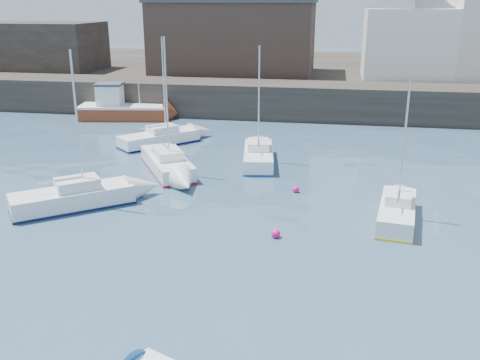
% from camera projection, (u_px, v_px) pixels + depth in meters
% --- Properties ---
extents(water, '(220.00, 220.00, 0.00)m').
position_uv_depth(water, '(171.00, 354.00, 15.95)').
color(water, '#2D4760').
rests_on(water, ground).
extents(quay_wall, '(90.00, 5.00, 3.00)m').
position_uv_depth(quay_wall, '(284.00, 100.00, 48.14)').
color(quay_wall, '#28231E').
rests_on(quay_wall, ground).
extents(land_strip, '(90.00, 32.00, 2.80)m').
position_uv_depth(land_strip, '(298.00, 75.00, 64.97)').
color(land_strip, '#28231E').
rests_on(land_strip, ground).
extents(bldg_east_d, '(11.14, 11.14, 8.95)m').
position_uv_depth(bldg_east_d, '(408.00, 30.00, 50.53)').
color(bldg_east_d, white).
rests_on(bldg_east_d, land_strip).
extents(warehouse, '(16.40, 10.40, 7.60)m').
position_uv_depth(warehouse, '(235.00, 35.00, 54.95)').
color(warehouse, '#3D2D26').
rests_on(warehouse, land_strip).
extents(bldg_west, '(14.00, 8.00, 5.00)m').
position_uv_depth(bldg_west, '(34.00, 46.00, 58.04)').
color(bldg_west, '#353028').
rests_on(bldg_west, land_strip).
extents(fishing_boat, '(8.02, 4.01, 5.08)m').
position_uv_depth(fishing_boat, '(121.00, 108.00, 47.31)').
color(fishing_boat, maroon).
rests_on(fishing_boat, ground).
extents(sailboat_a, '(5.92, 5.24, 7.83)m').
position_uv_depth(sailboat_a, '(73.00, 197.00, 27.03)').
color(sailboat_a, white).
rests_on(sailboat_a, ground).
extents(sailboat_b, '(4.98, 6.44, 8.11)m').
position_uv_depth(sailboat_b, '(167.00, 163.00, 32.87)').
color(sailboat_b, white).
rests_on(sailboat_b, ground).
extents(sailboat_c, '(2.31, 5.20, 6.61)m').
position_uv_depth(sailboat_c, '(397.00, 211.00, 25.38)').
color(sailboat_c, white).
rests_on(sailboat_c, ground).
extents(sailboat_f, '(2.61, 5.89, 7.40)m').
position_uv_depth(sailboat_f, '(258.00, 155.00, 34.44)').
color(sailboat_f, white).
rests_on(sailboat_f, ground).
extents(sailboat_h, '(5.42, 5.63, 7.62)m').
position_uv_depth(sailboat_h, '(159.00, 138.00, 38.95)').
color(sailboat_h, white).
rests_on(sailboat_h, ground).
extents(buoy_mid, '(0.41, 0.41, 0.41)m').
position_uv_depth(buoy_mid, '(276.00, 237.00, 23.77)').
color(buoy_mid, '#F20E7F').
rests_on(buoy_mid, ground).
extents(buoy_far, '(0.36, 0.36, 0.36)m').
position_uv_depth(buoy_far, '(296.00, 192.00, 29.38)').
color(buoy_far, '#F20E7F').
rests_on(buoy_far, ground).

